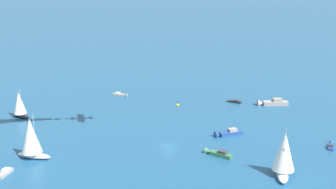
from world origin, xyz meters
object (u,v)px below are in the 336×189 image
object	(u,v)px
sailboat_far_port	(19,104)
motorboat_outer_ring_f	(2,175)
motorboat_mid_cluster	(217,153)
motorboat_trailing	(227,133)
marker_buoy	(177,105)
motorboat_outer_ring_b	(234,101)
sailboat_outer_ring_c	(31,138)
sailboat_inshore	(284,154)
motorboat_near_centre	(271,103)
motorboat_far_stbd	(121,95)
motorboat_outer_ring_a	(331,146)

from	to	relation	value
sailboat_far_port	motorboat_outer_ring_f	distance (m)	44.58
sailboat_far_port	motorboat_mid_cluster	size ratio (longest dim) A/B	1.33
motorboat_trailing	marker_buoy	size ratio (longest dim) A/B	4.19
motorboat_trailing	motorboat_outer_ring_f	world-z (taller)	motorboat_trailing
motorboat_trailing	motorboat_outer_ring_b	distance (m)	33.91
sailboat_outer_ring_c	sailboat_inshore	bearing A→B (deg)	59.69
motorboat_near_centre	sailboat_outer_ring_c	size ratio (longest dim) A/B	0.93
motorboat_mid_cluster	marker_buoy	xyz separation A→B (m)	(-43.69, 6.39, -0.21)
motorboat_far_stbd	sailboat_far_port	bearing A→B (deg)	-71.91
sailboat_inshore	sailboat_outer_ring_c	distance (m)	64.41
sailboat_far_port	motorboat_mid_cluster	distance (m)	70.61
marker_buoy	motorboat_far_stbd	bearing A→B (deg)	-142.43
motorboat_near_centre	marker_buoy	xyz separation A→B (m)	(-11.20, -32.86, -0.48)
motorboat_trailing	marker_buoy	bearing A→B (deg)	-174.45
motorboat_trailing	sailboat_outer_ring_c	xyz separation A→B (m)	(-4.61, -55.82, 4.92)
sailboat_far_port	sailboat_inshore	xyz separation A→B (m)	(67.91, 57.06, 1.20)
motorboat_trailing	motorboat_outer_ring_b	world-z (taller)	motorboat_trailing
motorboat_trailing	motorboat_outer_ring_b	size ratio (longest dim) A/B	1.80
motorboat_mid_cluster	marker_buoy	world-z (taller)	marker_buoy
motorboat_near_centre	motorboat_outer_ring_b	world-z (taller)	motorboat_near_centre
motorboat_near_centre	motorboat_outer_ring_b	xyz separation A→B (m)	(-7.80, -11.34, -0.46)
motorboat_near_centre	motorboat_outer_ring_b	size ratio (longest dim) A/B	2.34
motorboat_mid_cluster	motorboat_outer_ring_b	size ratio (longest dim) A/B	1.52
motorboat_near_centre	motorboat_outer_ring_a	bearing A→B (deg)	-9.86
sailboat_inshore	motorboat_outer_ring_f	bearing A→B (deg)	-110.74
sailboat_outer_ring_c	motorboat_outer_ring_f	size ratio (longest dim) A/B	2.02
sailboat_inshore	motorboat_outer_ring_a	world-z (taller)	sailboat_inshore
motorboat_mid_cluster	marker_buoy	distance (m)	44.15
motorboat_near_centre	sailboat_far_port	size ratio (longest dim) A/B	1.15
motorboat_near_centre	motorboat_mid_cluster	distance (m)	50.95
sailboat_inshore	sailboat_outer_ring_c	world-z (taller)	sailboat_inshore
motorboat_far_stbd	motorboat_outer_ring_f	bearing A→B (deg)	-38.23
sailboat_inshore	motorboat_trailing	xyz separation A→B (m)	(-27.90, 0.22, -5.04)
motorboat_far_stbd	motorboat_outer_ring_b	size ratio (longest dim) A/B	1.14
motorboat_outer_ring_a	motorboat_mid_cluster	bearing A→B (deg)	-101.43
motorboat_near_centre	sailboat_inshore	xyz separation A→B (m)	(48.56, -29.97, 4.85)
motorboat_outer_ring_b	sailboat_far_port	bearing A→B (deg)	-98.68
sailboat_far_port	motorboat_outer_ring_b	world-z (taller)	sailboat_far_port
motorboat_far_stbd	motorboat_mid_cluster	bearing A→B (deg)	8.40
motorboat_far_stbd	motorboat_outer_ring_b	xyz separation A→B (m)	(24.06, 37.41, -0.05)
motorboat_outer_ring_b	sailboat_outer_ring_c	world-z (taller)	sailboat_outer_ring_c
sailboat_outer_ring_c	sailboat_far_port	bearing A→B (deg)	-177.65
sailboat_far_port	sailboat_outer_ring_c	distance (m)	35.46
motorboat_outer_ring_b	motorboat_outer_ring_f	xyz separation A→B (m)	(32.41, -81.89, 0.08)
motorboat_trailing	motorboat_near_centre	bearing A→B (deg)	124.78
motorboat_trailing	sailboat_outer_ring_c	world-z (taller)	sailboat_outer_ring_c
motorboat_outer_ring_b	motorboat_outer_ring_a	bearing A→B (deg)	5.55
motorboat_mid_cluster	motorboat_outer_ring_b	world-z (taller)	motorboat_mid_cluster
motorboat_far_stbd	motorboat_mid_cluster	xyz separation A→B (m)	(64.34, 9.50, 0.14)
motorboat_trailing	motorboat_outer_ring_b	bearing A→B (deg)	147.09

